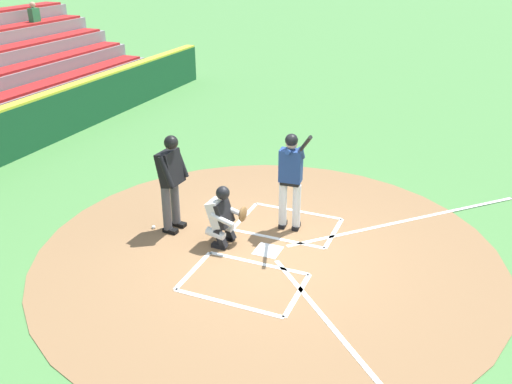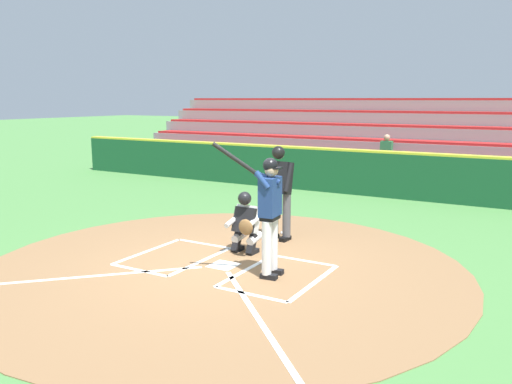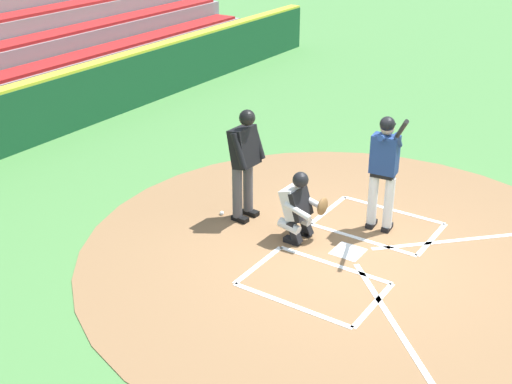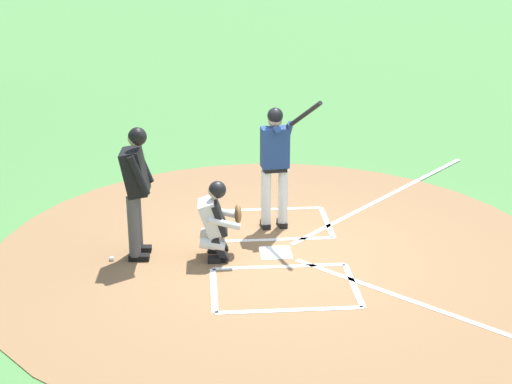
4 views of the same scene
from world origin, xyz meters
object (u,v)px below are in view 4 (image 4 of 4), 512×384
batter (276,159)px  catcher (217,218)px  plate_umpire (136,184)px  baseball (112,259)px

batter → catcher: 1.42m
batter → plate_umpire: 2.16m
catcher → plate_umpire: bearing=-96.1°
batter → plate_umpire: size_ratio=1.14×
batter → baseball: bearing=-67.5°
batter → baseball: (0.98, -2.36, -1.06)m
plate_umpire → baseball: plate_umpire is taller
batter → plate_umpire: bearing=-66.8°
catcher → baseball: 1.56m
batter → catcher: batter is taller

